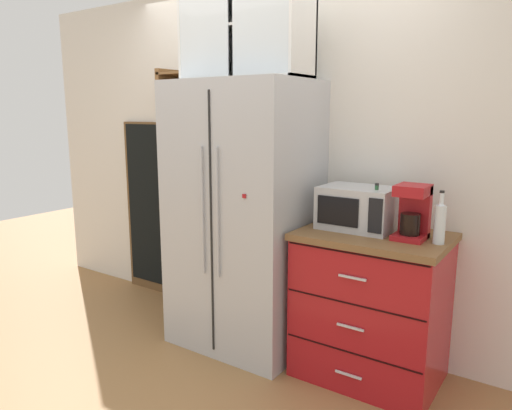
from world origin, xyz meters
TOP-DOWN VIEW (x-y plane):
  - ground_plane at (0.00, 0.00)m, footprint 10.61×10.61m
  - wall_back_cream at (0.00, 0.40)m, footprint 4.92×0.10m
  - refrigerator at (0.00, -0.00)m, footprint 0.92×0.72m
  - pantry_shelf_column at (-0.71, 0.28)m, footprint 0.46×0.29m
  - counter_cabinet at (0.91, 0.05)m, footprint 0.86×0.63m
  - microwave at (0.78, 0.10)m, footprint 0.44×0.33m
  - coffee_maker at (1.13, 0.06)m, footprint 0.17×0.20m
  - mug_sage at (0.92, 0.09)m, footprint 0.11×0.07m
  - mug_red at (0.92, 0.07)m, footprint 0.11×0.08m
  - bottle_green at (0.91, 0.05)m, footprint 0.06×0.06m
  - bottle_clear at (1.29, 0.03)m, footprint 0.06×0.06m
  - upper_cabinet at (0.00, 0.05)m, footprint 0.88×0.32m
  - chalkboard_menu at (-1.26, 0.33)m, footprint 0.60×0.04m

SIDE VIEW (x-z plane):
  - ground_plane at x=0.00m, z-range 0.00..0.00m
  - counter_cabinet at x=0.91m, z-range 0.00..0.92m
  - chalkboard_menu at x=-1.26m, z-range 0.00..1.54m
  - refrigerator at x=0.00m, z-range 0.00..1.82m
  - mug_red at x=0.92m, z-range 0.91..1.01m
  - mug_sage at x=0.92m, z-range 0.91..1.01m
  - pantry_shelf_column at x=-0.71m, z-range 0.02..1.98m
  - microwave at x=0.78m, z-range 0.91..1.17m
  - bottle_clear at x=1.29m, z-range 0.90..1.19m
  - bottle_green at x=0.91m, z-range 0.90..1.20m
  - coffee_maker at x=1.13m, z-range 0.91..1.22m
  - wall_back_cream at x=0.00m, z-range 0.00..2.55m
  - upper_cabinet at x=0.00m, z-range 1.82..2.49m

